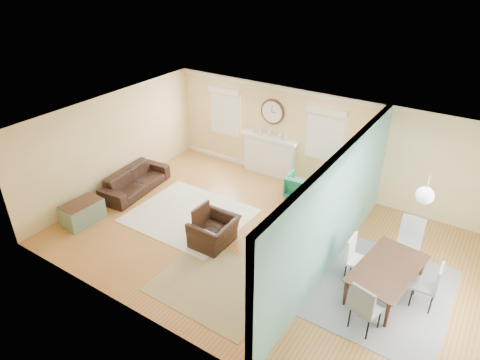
# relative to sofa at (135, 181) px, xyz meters

# --- Properties ---
(floor) EXTENTS (9.00, 9.00, 0.00)m
(floor) POSITION_rel_sofa_xyz_m (4.00, -0.11, -0.30)
(floor) COLOR #A06326
(floor) RESTS_ON ground
(wall_back) EXTENTS (9.00, 0.02, 2.60)m
(wall_back) POSITION_rel_sofa_xyz_m (4.00, 2.89, 1.00)
(wall_back) COLOR tan
(wall_back) RESTS_ON ground
(wall_front) EXTENTS (9.00, 0.02, 2.60)m
(wall_front) POSITION_rel_sofa_xyz_m (4.00, -3.11, 1.00)
(wall_front) COLOR tan
(wall_front) RESTS_ON ground
(wall_left) EXTENTS (0.02, 6.00, 2.60)m
(wall_left) POSITION_rel_sofa_xyz_m (-0.50, -0.11, 1.00)
(wall_left) COLOR tan
(wall_left) RESTS_ON ground
(ceiling) EXTENTS (9.00, 6.00, 0.02)m
(ceiling) POSITION_rel_sofa_xyz_m (4.00, -0.11, 2.30)
(ceiling) COLOR white
(ceiling) RESTS_ON wall_back
(partition) EXTENTS (0.17, 6.00, 2.60)m
(partition) POSITION_rel_sofa_xyz_m (5.51, 0.17, 1.06)
(partition) COLOR tan
(partition) RESTS_ON ground
(fireplace) EXTENTS (1.70, 0.30, 1.17)m
(fireplace) POSITION_rel_sofa_xyz_m (2.50, 2.77, 0.30)
(fireplace) COLOR white
(fireplace) RESTS_ON ground
(wall_clock) EXTENTS (0.70, 0.07, 0.70)m
(wall_clock) POSITION_rel_sofa_xyz_m (2.50, 2.85, 1.55)
(wall_clock) COLOR #4A2D1E
(wall_clock) RESTS_ON wall_back
(window_left) EXTENTS (1.05, 0.13, 1.42)m
(window_left) POSITION_rel_sofa_xyz_m (0.95, 2.84, 1.36)
(window_left) COLOR white
(window_left) RESTS_ON wall_back
(window_right) EXTENTS (1.05, 0.13, 1.42)m
(window_right) POSITION_rel_sofa_xyz_m (4.05, 2.84, 1.36)
(window_right) COLOR white
(window_right) RESTS_ON wall_back
(pendant) EXTENTS (0.30, 0.30, 0.55)m
(pendant) POSITION_rel_sofa_xyz_m (7.00, -0.11, 1.90)
(pendant) COLOR gold
(pendant) RESTS_ON ceiling
(rug_cream) EXTENTS (2.70, 2.34, 0.01)m
(rug_cream) POSITION_rel_sofa_xyz_m (1.96, -0.17, -0.29)
(rug_cream) COLOR beige
(rug_cream) RESTS_ON floor
(rug_jute) EXTENTS (2.32, 1.91, 0.01)m
(rug_jute) POSITION_rel_sofa_xyz_m (3.93, -1.77, -0.29)
(rug_jute) COLOR tan
(rug_jute) RESTS_ON floor
(rug_grey) EXTENTS (2.29, 2.87, 0.01)m
(rug_grey) POSITION_rel_sofa_xyz_m (6.72, -0.20, -0.29)
(rug_grey) COLOR gray
(rug_grey) RESTS_ON floor
(sofa) EXTENTS (0.99, 2.10, 0.59)m
(sofa) POSITION_rel_sofa_xyz_m (0.00, 0.00, 0.00)
(sofa) COLOR black
(sofa) RESTS_ON floor
(eames_chair) EXTENTS (0.86, 0.98, 0.63)m
(eames_chair) POSITION_rel_sofa_xyz_m (3.13, -0.72, 0.02)
(eames_chair) COLOR black
(eames_chair) RESTS_ON floor
(green_chair) EXTENTS (0.72, 0.74, 0.63)m
(green_chair) POSITION_rel_sofa_xyz_m (3.80, 2.12, 0.02)
(green_chair) COLOR #176D51
(green_chair) RESTS_ON floor
(trunk) EXTENTS (0.62, 0.96, 0.53)m
(trunk) POSITION_rel_sofa_xyz_m (0.03, -1.74, -0.03)
(trunk) COLOR #5D7359
(trunk) RESTS_ON floor
(credenza) EXTENTS (0.48, 1.40, 0.80)m
(credenza) POSITION_rel_sofa_xyz_m (5.21, 1.48, 0.10)
(credenza) COLOR brown
(credenza) RESTS_ON floor
(tv) EXTENTS (0.17, 1.10, 0.63)m
(tv) POSITION_rel_sofa_xyz_m (5.19, 1.48, 0.82)
(tv) COLOR black
(tv) RESTS_ON credenza
(garden_stool) EXTENTS (0.36, 0.36, 0.52)m
(garden_stool) POSITION_rel_sofa_xyz_m (5.17, 0.61, -0.04)
(garden_stool) COLOR white
(garden_stool) RESTS_ON floor
(potted_plant) EXTENTS (0.44, 0.45, 0.38)m
(potted_plant) POSITION_rel_sofa_xyz_m (5.17, 0.61, 0.42)
(potted_plant) COLOR #337F33
(potted_plant) RESTS_ON garden_stool
(dining_table) EXTENTS (1.19, 1.84, 0.61)m
(dining_table) POSITION_rel_sofa_xyz_m (6.72, -0.20, 0.01)
(dining_table) COLOR #4A2D1E
(dining_table) RESTS_ON floor
(dining_chair_n) EXTENTS (0.50, 0.50, 1.04)m
(dining_chair_n) POSITION_rel_sofa_xyz_m (6.80, 0.90, 0.32)
(dining_chair_n) COLOR gray
(dining_chair_n) RESTS_ON floor
(dining_chair_s) EXTENTS (0.54, 0.54, 0.99)m
(dining_chair_s) POSITION_rel_sofa_xyz_m (6.66, -1.24, 0.29)
(dining_chair_s) COLOR gray
(dining_chair_s) RESTS_ON floor
(dining_chair_w) EXTENTS (0.43, 0.43, 0.98)m
(dining_chair_w) POSITION_rel_sofa_xyz_m (6.15, -0.17, 0.28)
(dining_chair_w) COLOR white
(dining_chair_w) RESTS_ON floor
(dining_chair_e) EXTENTS (0.43, 0.43, 0.94)m
(dining_chair_e) POSITION_rel_sofa_xyz_m (7.36, -0.13, 0.26)
(dining_chair_e) COLOR gray
(dining_chair_e) RESTS_ON floor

